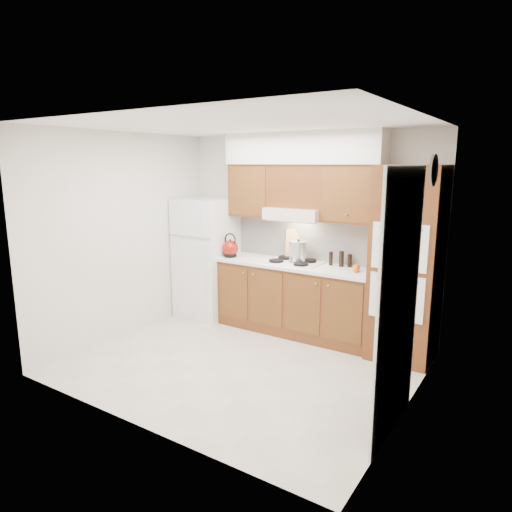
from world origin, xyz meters
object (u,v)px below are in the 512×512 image
(oven_cabinet, at_px, (407,264))
(kettle, at_px, (230,248))
(stock_pot, at_px, (298,251))
(fridge, at_px, (207,258))

(oven_cabinet, height_order, kettle, oven_cabinet)
(oven_cabinet, xyz_separation_m, stock_pot, (-1.41, 0.08, -0.01))
(oven_cabinet, height_order, stock_pot, oven_cabinet)
(fridge, relative_size, stock_pot, 7.04)
(oven_cabinet, distance_m, kettle, 2.37)
(kettle, xyz_separation_m, stock_pot, (0.96, 0.19, 0.03))
(oven_cabinet, distance_m, stock_pot, 1.41)
(oven_cabinet, relative_size, kettle, 9.91)
(fridge, distance_m, oven_cabinet, 2.86)
(fridge, xyz_separation_m, stock_pot, (1.43, 0.12, 0.23))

